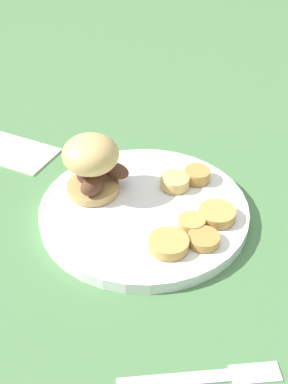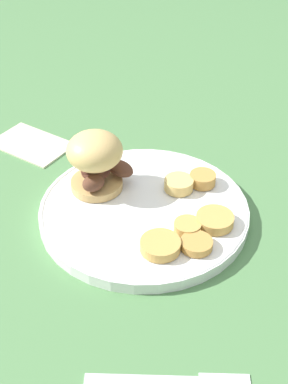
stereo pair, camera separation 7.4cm
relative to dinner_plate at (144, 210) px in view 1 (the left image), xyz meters
The scene contains 11 objects.
ground_plane 0.01m from the dinner_plate, ahead, with size 4.00×4.00×0.00m, color #4C7A47.
dinner_plate is the anchor object (origin of this frame).
sandwich 0.10m from the dinner_plate, 39.34° to the right, with size 0.10×0.08×0.09m.
potato_round_0 0.09m from the dinner_plate, 96.75° to the left, with size 0.05×0.05×0.01m, color tan.
potato_round_1 0.10m from the dinner_plate, 151.46° to the left, with size 0.05×0.05×0.01m, color tan.
potato_round_2 0.08m from the dinner_plate, 132.05° to the left, with size 0.04×0.04×0.01m, color tan.
potato_round_3 0.11m from the dinner_plate, 122.23° to the left, with size 0.04×0.04×0.01m, color #BC8942.
potato_round_4 0.10m from the dinner_plate, 155.41° to the right, with size 0.04×0.04×0.02m, color #BC8942.
potato_round_5 0.07m from the dinner_plate, 148.38° to the right, with size 0.04×0.04×0.02m, color #DBB766.
fork 0.27m from the dinner_plate, 89.27° to the left, with size 0.18×0.04×0.00m.
napkin 0.27m from the dinner_plate, 50.78° to the right, with size 0.13×0.08×0.01m, color beige.
Camera 1 is at (0.14, 0.57, 0.50)m, focal length 50.00 mm.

